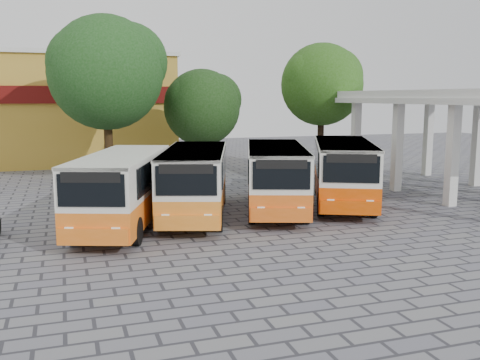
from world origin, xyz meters
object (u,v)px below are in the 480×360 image
object	(u,v)px
bus_far_left	(122,185)
bus_far_right	(343,169)
bus_centre_left	(195,178)
bus_centre_right	(276,174)

from	to	relation	value
bus_far_left	bus_far_right	size ratio (longest dim) A/B	0.96
bus_far_left	bus_centre_left	world-z (taller)	bus_centre_left
bus_far_right	bus_centre_right	bearing A→B (deg)	-150.93
bus_centre_left	bus_centre_right	size ratio (longest dim) A/B	1.00
bus_far_left	bus_centre_right	xyz separation A→B (m)	(6.84, 1.06, 0.01)
bus_far_right	bus_far_left	bearing A→B (deg)	-147.79
bus_centre_left	bus_far_right	size ratio (longest dim) A/B	0.96
bus_centre_left	bus_far_right	bearing A→B (deg)	20.60
bus_centre_right	bus_far_right	world-z (taller)	bus_far_right
bus_centre_left	bus_far_left	bearing A→B (deg)	-144.98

